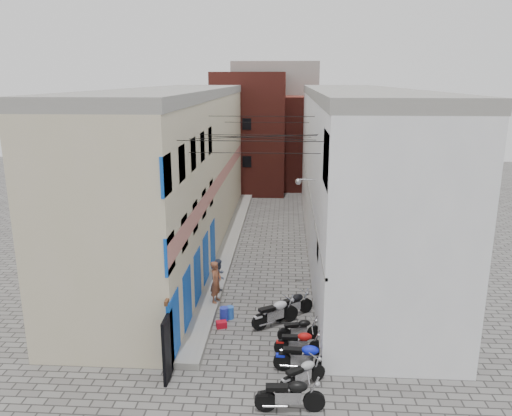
% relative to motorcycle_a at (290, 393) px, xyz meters
% --- Properties ---
extents(ground, '(90.00, 90.00, 0.00)m').
position_rel_motorcycle_a_xyz_m(ground, '(-1.44, 1.91, -0.61)').
color(ground, '#5B5855').
rests_on(ground, ground).
extents(plinth, '(0.90, 26.00, 0.25)m').
position_rel_motorcycle_a_xyz_m(plinth, '(-3.49, 14.91, -0.48)').
color(plinth, gray).
rests_on(plinth, ground).
extents(building_left, '(5.10, 27.00, 9.00)m').
position_rel_motorcycle_a_xyz_m(building_left, '(-6.42, 14.86, 3.89)').
color(building_left, '#C0B791').
rests_on(building_left, ground).
extents(building_right, '(5.94, 26.00, 9.00)m').
position_rel_motorcycle_a_xyz_m(building_right, '(3.56, 14.90, 3.90)').
color(building_right, silver).
rests_on(building_right, ground).
extents(building_far_brick_left, '(6.00, 6.00, 10.00)m').
position_rel_motorcycle_a_xyz_m(building_far_brick_left, '(-3.44, 29.91, 4.39)').
color(building_far_brick_left, maroon).
rests_on(building_far_brick_left, ground).
extents(building_far_brick_right, '(5.00, 6.00, 8.00)m').
position_rel_motorcycle_a_xyz_m(building_far_brick_right, '(1.56, 31.91, 3.39)').
color(building_far_brick_right, maroon).
rests_on(building_far_brick_right, ground).
extents(building_far_concrete, '(8.00, 5.00, 11.00)m').
position_rel_motorcycle_a_xyz_m(building_far_concrete, '(-1.44, 35.91, 4.89)').
color(building_far_concrete, gray).
rests_on(building_far_concrete, ground).
extents(far_shopfront, '(2.00, 0.30, 2.40)m').
position_rel_motorcycle_a_xyz_m(far_shopfront, '(-1.44, 27.11, 0.59)').
color(far_shopfront, black).
rests_on(far_shopfront, ground).
extents(overhead_wires, '(5.80, 13.02, 1.32)m').
position_rel_motorcycle_a_xyz_m(overhead_wires, '(-1.44, 9.55, 6.52)').
color(overhead_wires, black).
rests_on(overhead_wires, ground).
extents(motorcycle_a, '(2.12, 0.77, 1.21)m').
position_rel_motorcycle_a_xyz_m(motorcycle_a, '(0.00, 0.00, 0.00)').
color(motorcycle_a, black).
rests_on(motorcycle_a, ground).
extents(motorcycle_b, '(1.76, 1.49, 1.02)m').
position_rel_motorcycle_a_xyz_m(motorcycle_b, '(0.41, 1.23, -0.09)').
color(motorcycle_b, '#98999C').
rests_on(motorcycle_b, ground).
extents(motorcycle_c, '(2.06, 0.72, 1.18)m').
position_rel_motorcycle_a_xyz_m(motorcycle_c, '(0.46, 2.10, -0.02)').
color(motorcycle_c, '#0D1ACB').
rests_on(motorcycle_c, ground).
extents(motorcycle_d, '(1.81, 0.61, 1.04)m').
position_rel_motorcycle_a_xyz_m(motorcycle_d, '(0.34, 3.14, -0.09)').
color(motorcycle_d, '#AF0E0C').
rests_on(motorcycle_d, ground).
extents(motorcycle_e, '(1.77, 0.91, 0.98)m').
position_rel_motorcycle_a_xyz_m(motorcycle_e, '(0.37, 4.17, -0.12)').
color(motorcycle_e, black).
rests_on(motorcycle_e, ground).
extents(motorcycle_f, '(2.12, 1.70, 1.21)m').
position_rel_motorcycle_a_xyz_m(motorcycle_f, '(-0.57, 5.25, 0.00)').
color(motorcycle_f, silver).
rests_on(motorcycle_f, ground).
extents(motorcycle_g, '(1.97, 1.67, 1.14)m').
position_rel_motorcycle_a_xyz_m(motorcycle_g, '(0.14, 6.06, -0.03)').
color(motorcycle_g, black).
rests_on(motorcycle_g, ground).
extents(person_a, '(0.61, 0.76, 1.82)m').
position_rel_motorcycle_a_xyz_m(person_a, '(-3.14, 6.75, 0.55)').
color(person_a, brown).
rests_on(person_a, plinth).
extents(person_b, '(0.81, 0.91, 1.56)m').
position_rel_motorcycle_a_xyz_m(person_b, '(-3.14, 7.73, 0.42)').
color(person_b, '#394256').
rests_on(person_b, plinth).
extents(water_jug_near, '(0.40, 0.40, 0.55)m').
position_rel_motorcycle_a_xyz_m(water_jug_near, '(-2.65, 5.57, -0.33)').
color(water_jug_near, '#2533B9').
rests_on(water_jug_near, ground).
extents(water_jug_far, '(0.42, 0.42, 0.51)m').
position_rel_motorcycle_a_xyz_m(water_jug_far, '(-2.43, 5.73, -0.35)').
color(water_jug_far, blue).
rests_on(water_jug_far, ground).
extents(red_crate, '(0.48, 0.41, 0.25)m').
position_rel_motorcycle_a_xyz_m(red_crate, '(-2.68, 4.95, -0.48)').
color(red_crate, '#B20C1C').
rests_on(red_crate, ground).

